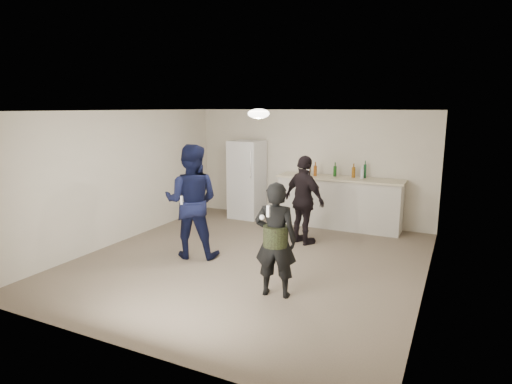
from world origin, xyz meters
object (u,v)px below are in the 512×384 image
at_px(fridge, 247,179).
at_px(shaker, 309,171).
at_px(man, 192,201).
at_px(woman, 276,240).
at_px(spectator, 304,200).
at_px(counter, 339,203).

relative_size(fridge, shaker, 10.59).
relative_size(man, woman, 1.23).
distance_m(shaker, spectator, 1.52).
bearing_deg(counter, shaker, 177.12).
bearing_deg(counter, spectator, -101.94).
height_order(counter, spectator, spectator).
bearing_deg(man, fridge, -101.42).
xyz_separation_m(fridge, shaker, (1.47, 0.11, 0.28)).
bearing_deg(shaker, counter, -2.88).
bearing_deg(man, shaker, -129.54).
distance_m(counter, shaker, 0.95).
height_order(man, spectator, man).
bearing_deg(shaker, fridge, -175.93).
bearing_deg(counter, man, -121.70).
distance_m(fridge, spectator, 2.30).
xyz_separation_m(counter, spectator, (-0.29, -1.39, 0.32)).
bearing_deg(fridge, woman, -57.83).
distance_m(counter, woman, 3.75).
xyz_separation_m(man, woman, (1.92, -0.83, -0.18)).
relative_size(shaker, spectator, 0.10).
bearing_deg(man, spectator, -153.89).
height_order(shaker, spectator, spectator).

